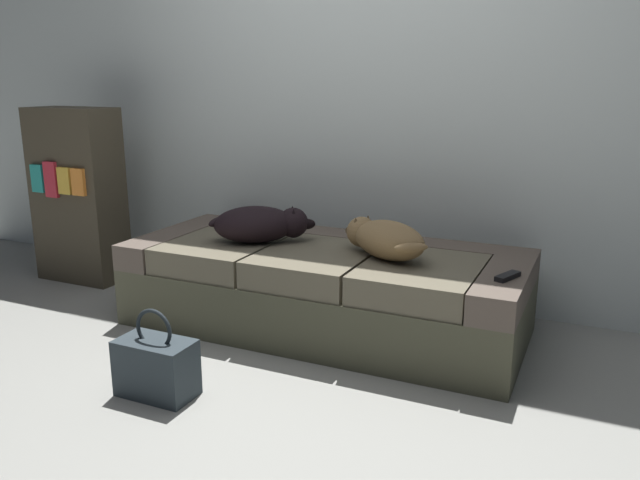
# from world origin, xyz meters

# --- Properties ---
(ground_plane) EXTENTS (10.00, 10.00, 0.00)m
(ground_plane) POSITION_xyz_m (0.00, 0.00, 0.00)
(ground_plane) COLOR gray
(back_wall) EXTENTS (6.40, 0.10, 2.80)m
(back_wall) POSITION_xyz_m (0.00, 1.64, 1.40)
(back_wall) COLOR silver
(back_wall) RESTS_ON ground
(couch) EXTENTS (2.03, 0.86, 0.43)m
(couch) POSITION_xyz_m (0.00, 1.00, 0.22)
(couch) COLOR #474734
(couch) RESTS_ON ground
(dog_dark) EXTENTS (0.53, 0.43, 0.19)m
(dog_dark) POSITION_xyz_m (-0.34, 0.95, 0.53)
(dog_dark) COLOR black
(dog_dark) RESTS_ON couch
(dog_tan) EXTENTS (0.52, 0.38, 0.19)m
(dog_tan) POSITION_xyz_m (0.34, 0.95, 0.53)
(dog_tan) COLOR olive
(dog_tan) RESTS_ON couch
(tv_remote) EXTENTS (0.10, 0.16, 0.02)m
(tv_remote) POSITION_xyz_m (0.94, 0.85, 0.45)
(tv_remote) COLOR black
(tv_remote) RESTS_ON couch
(handbag) EXTENTS (0.32, 0.18, 0.38)m
(handbag) POSITION_xyz_m (-0.32, 0.03, 0.13)
(handbag) COLOR #2A343A
(handbag) RESTS_ON ground
(bookshelf) EXTENTS (0.56, 0.30, 1.10)m
(bookshelf) POSITION_xyz_m (-1.77, 1.11, 0.55)
(bookshelf) COLOR #41392B
(bookshelf) RESTS_ON ground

